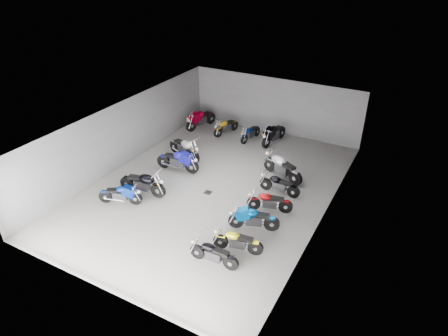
{
  "coord_description": "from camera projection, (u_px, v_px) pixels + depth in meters",
  "views": [
    {
      "loc": [
        7.73,
        -13.24,
        9.69
      ],
      "look_at": [
        0.41,
        0.23,
        1.0
      ],
      "focal_mm": 32.0,
      "sensor_mm": 36.0,
      "label": 1
    }
  ],
  "objects": [
    {
      "name": "motorcycle_left_f",
      "position": [
        185.0,
        148.0,
        20.35
      ],
      "size": [
        2.2,
        0.85,
        1.0
      ],
      "rotation": [
        0.0,
        0.0,
        -1.89
      ],
      "color": "black",
      "rests_on": "ground"
    },
    {
      "name": "wall_right",
      "position": [
        326.0,
        185.0,
        15.25
      ],
      "size": [
        0.1,
        14.0,
        3.2
      ],
      "primitive_type": "cube",
      "color": "slate",
      "rests_on": "ground"
    },
    {
      "name": "motorcycle_back_a",
      "position": [
        201.0,
        119.0,
        23.69
      ],
      "size": [
        0.74,
        2.24,
        1.0
      ],
      "rotation": [
        0.0,
        0.0,
        2.88
      ],
      "color": "black",
      "rests_on": "ground"
    },
    {
      "name": "motorcycle_back_d",
      "position": [
        274.0,
        134.0,
        21.86
      ],
      "size": [
        0.56,
        2.24,
        0.99
      ],
      "rotation": [
        0.0,
        0.0,
        2.99
      ],
      "color": "black",
      "rests_on": "ground"
    },
    {
      "name": "motorcycle_right_f",
      "position": [
        282.0,
        167.0,
        18.6
      ],
      "size": [
        2.23,
        1.04,
        1.03
      ],
      "rotation": [
        0.0,
        0.0,
        1.18
      ],
      "color": "black",
      "rests_on": "ground"
    },
    {
      "name": "motorcycle_right_d",
      "position": [
        269.0,
        201.0,
        16.31
      ],
      "size": [
        1.84,
        0.71,
        0.83
      ],
      "rotation": [
        0.0,
        0.0,
        1.88
      ],
      "color": "black",
      "rests_on": "ground"
    },
    {
      "name": "motorcycle_left_b",
      "position": [
        121.0,
        194.0,
        16.79
      ],
      "size": [
        1.8,
        0.82,
        0.83
      ],
      "rotation": [
        0.0,
        0.0,
        -1.19
      ],
      "color": "black",
      "rests_on": "ground"
    },
    {
      "name": "wall_back",
      "position": [
        274.0,
        106.0,
        22.68
      ],
      "size": [
        10.0,
        0.1,
        3.2
      ],
      "primitive_type": "cube",
      "color": "slate",
      "rests_on": "ground"
    },
    {
      "name": "motorcycle_left_c",
      "position": [
        143.0,
        183.0,
        17.39
      ],
      "size": [
        2.26,
        0.51,
        0.99
      ],
      "rotation": [
        0.0,
        0.0,
        -1.46
      ],
      "color": "black",
      "rests_on": "ground"
    },
    {
      "name": "motorcycle_right_c",
      "position": [
        253.0,
        219.0,
        15.27
      ],
      "size": [
        1.91,
        0.82,
        0.88
      ],
      "rotation": [
        0.0,
        0.0,
        1.93
      ],
      "color": "black",
      "rests_on": "ground"
    },
    {
      "name": "motorcycle_left_e",
      "position": [
        178.0,
        161.0,
        19.2
      ],
      "size": [
        2.21,
        0.5,
        0.97
      ],
      "rotation": [
        0.0,
        0.0,
        -1.46
      ],
      "color": "black",
      "rests_on": "ground"
    },
    {
      "name": "motorcycle_right_b",
      "position": [
        237.0,
        241.0,
        14.17
      ],
      "size": [
        1.84,
        0.54,
        0.82
      ],
      "rotation": [
        0.0,
        0.0,
        1.78
      ],
      "color": "black",
      "rests_on": "ground"
    },
    {
      "name": "motorcycle_back_b",
      "position": [
        226.0,
        126.0,
        22.95
      ],
      "size": [
        0.63,
        1.88,
        0.84
      ],
      "rotation": [
        0.0,
        0.0,
        2.88
      ],
      "color": "black",
      "rests_on": "ground"
    },
    {
      "name": "motorcycle_right_e",
      "position": [
        279.0,
        184.0,
        17.47
      ],
      "size": [
        1.88,
        0.38,
        0.83
      ],
      "rotation": [
        0.0,
        0.0,
        1.54
      ],
      "color": "black",
      "rests_on": "ground"
    },
    {
      "name": "motorcycle_back_c",
      "position": [
        250.0,
        133.0,
        22.21
      ],
      "size": [
        0.43,
        1.84,
        0.81
      ],
      "rotation": [
        0.0,
        0.0,
        3.02
      ],
      "color": "black",
      "rests_on": "ground"
    },
    {
      "name": "ceiling",
      "position": [
        213.0,
        122.0,
        16.53
      ],
      "size": [
        10.0,
        14.0,
        0.04
      ],
      "primitive_type": "cube",
      "color": "black",
      "rests_on": "wall_back"
    },
    {
      "name": "motorcycle_right_a",
      "position": [
        213.0,
        253.0,
        13.61
      ],
      "size": [
        1.85,
        0.38,
        0.81
      ],
      "rotation": [
        0.0,
        0.0,
        1.62
      ],
      "color": "black",
      "rests_on": "ground"
    },
    {
      "name": "ground",
      "position": [
        214.0,
        187.0,
        18.11
      ],
      "size": [
        14.0,
        14.0,
        0.0
      ],
      "primitive_type": "plane",
      "color": "gray",
      "rests_on": "ground"
    },
    {
      "name": "drain_grate",
      "position": [
        208.0,
        192.0,
        17.73
      ],
      "size": [
        0.32,
        0.32,
        0.01
      ],
      "primitive_type": "cube",
      "color": "black",
      "rests_on": "ground"
    },
    {
      "name": "wall_left",
      "position": [
        124.0,
        133.0,
        19.4
      ],
      "size": [
        0.1,
        14.0,
        3.2
      ],
      "primitive_type": "cube",
      "color": "slate",
      "rests_on": "ground"
    }
  ]
}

